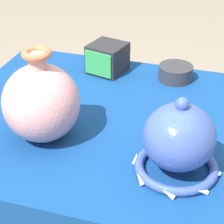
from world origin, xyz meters
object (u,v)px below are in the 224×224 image
vase_tall_bulbous (41,102)px  mosaic_tile_box (107,58)px  vase_dome_bell (178,142)px  pot_squat_charcoal (176,73)px

vase_tall_bulbous → mosaic_tile_box: vase_tall_bulbous is taller
vase_dome_bell → mosaic_tile_box: vase_dome_bell is taller
vase_tall_bulbous → pot_squat_charcoal: size_ratio=2.20×
vase_tall_bulbous → vase_dome_bell: size_ratio=1.17×
mosaic_tile_box → pot_squat_charcoal: 0.23m
vase_tall_bulbous → vase_dome_bell: vase_tall_bulbous is taller
vase_tall_bulbous → mosaic_tile_box: size_ratio=1.77×
vase_dome_bell → pot_squat_charcoal: bearing=100.6°
vase_tall_bulbous → pot_squat_charcoal: bearing=58.0°
vase_tall_bulbous → vase_dome_bell: (0.36, -0.04, -0.02)m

